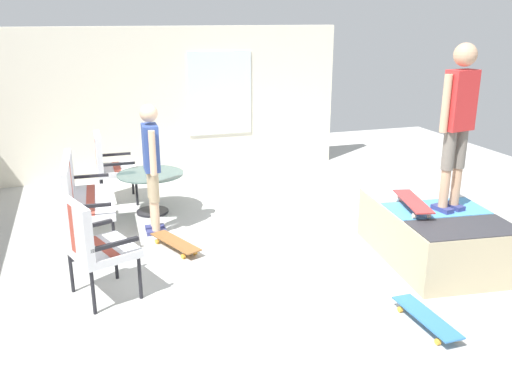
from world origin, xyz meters
The scene contains 12 objects.
ground_plane centered at (0.00, 0.00, -0.05)m, with size 12.00×12.00×0.10m, color #B2B2AD.
house_facade centered at (3.80, 0.49, 1.23)m, with size 0.23×6.00×2.45m.
skate_ramp centered at (-0.66, -1.76, 0.30)m, with size 1.92×2.07×0.60m.
patio_bench centered at (1.08, 2.00, 0.62)m, with size 1.27×0.60×1.02m.
patio_chair_near_house centered at (2.48, 1.58, 0.61)m, with size 0.62×0.55×1.02m.
patio_chair_by_wall centered at (-0.46, 1.93, 0.61)m, with size 0.77×0.73×1.02m.
patio_table centered at (1.82, 1.07, 0.40)m, with size 0.90×0.90×0.57m.
person_watching centered at (1.10, 1.13, 0.94)m, with size 0.48×0.25×1.62m.
person_skater centered at (-0.74, -1.82, 1.64)m, with size 0.29×0.47×1.77m.
skateboard_by_bench centered at (0.48, 0.99, 0.08)m, with size 0.81×0.50×0.10m.
skateboard_spare centered at (-1.87, -0.83, 0.08)m, with size 0.80×0.22×0.10m.
skateboard_on_ramp centered at (-0.61, -1.46, 0.69)m, with size 0.82×0.39×0.10m.
Camera 1 is at (-5.48, 1.92, 2.64)m, focal length 38.63 mm.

